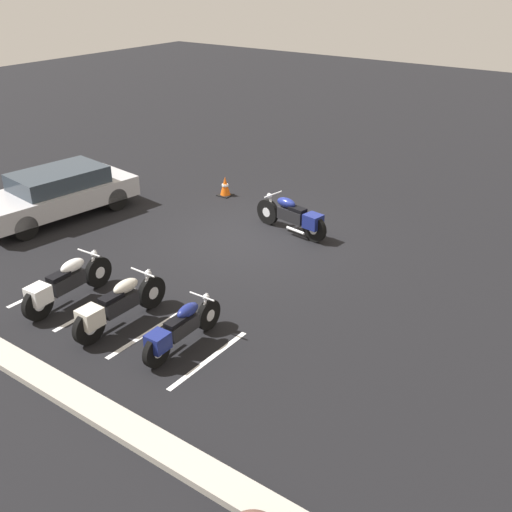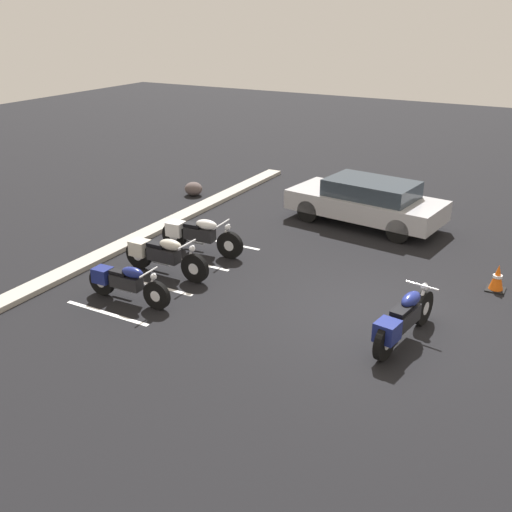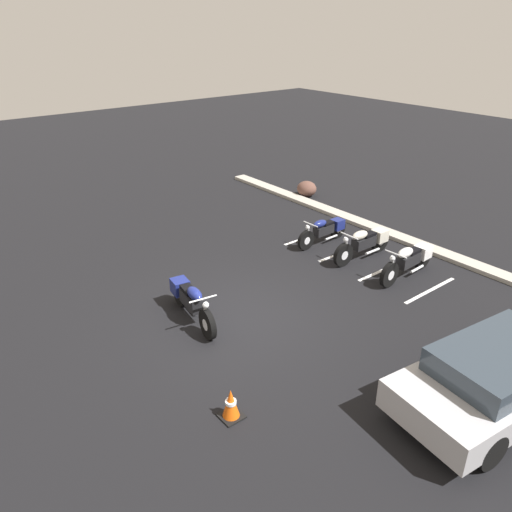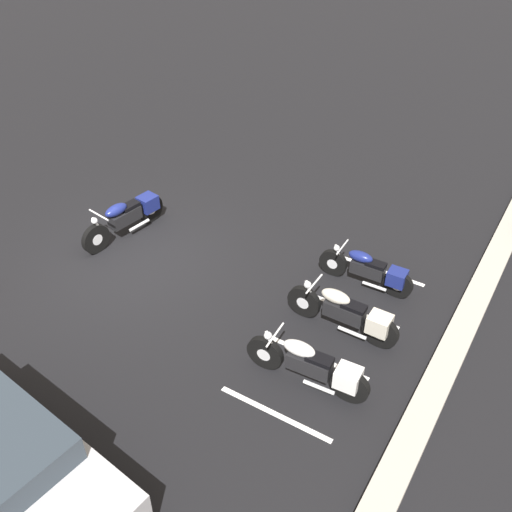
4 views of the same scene
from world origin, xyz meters
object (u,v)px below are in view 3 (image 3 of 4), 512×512
(parked_bike_1, at_px, (365,242))
(car_silver, at_px, (502,374))
(parked_bike_0, at_px, (325,230))
(traffic_cone, at_px, (231,404))
(motorcycle_navy_featured, at_px, (191,300))
(landscape_rock_1, at_px, (307,189))
(parked_bike_2, at_px, (410,260))

(parked_bike_1, xyz_separation_m, car_silver, (5.57, -2.93, 0.20))
(parked_bike_0, relative_size, traffic_cone, 3.44)
(motorcycle_navy_featured, xyz_separation_m, parked_bike_1, (0.36, 5.71, -0.01))
(parked_bike_0, height_order, car_silver, car_silver)
(parked_bike_1, bearing_deg, landscape_rock_1, -116.01)
(landscape_rock_1, bearing_deg, parked_bike_0, -36.66)
(parked_bike_2, height_order, traffic_cone, parked_bike_2)
(motorcycle_navy_featured, relative_size, car_silver, 0.51)
(parked_bike_0, bearing_deg, motorcycle_navy_featured, 9.98)
(motorcycle_navy_featured, xyz_separation_m, parked_bike_0, (-1.11, 5.55, -0.05))
(parked_bike_2, distance_m, landscape_rock_1, 7.04)
(parked_bike_0, distance_m, traffic_cone, 7.98)
(motorcycle_navy_featured, relative_size, landscape_rock_1, 2.95)
(parked_bike_1, xyz_separation_m, landscape_rock_1, (-5.08, 2.53, -0.18))
(car_silver, bearing_deg, motorcycle_navy_featured, 122.36)
(landscape_rock_1, relative_size, traffic_cone, 1.31)
(car_silver, bearing_deg, traffic_cone, 152.45)
(parked_bike_0, distance_m, parked_bike_2, 2.99)
(parked_bike_2, xyz_separation_m, landscape_rock_1, (-6.59, 2.49, -0.18))
(landscape_rock_1, bearing_deg, parked_bike_1, -26.47)
(parked_bike_2, distance_m, car_silver, 5.04)
(parked_bike_1, distance_m, parked_bike_2, 1.51)
(motorcycle_navy_featured, xyz_separation_m, car_silver, (5.93, 2.77, 0.20))
(car_silver, relative_size, landscape_rock_1, 5.78)
(car_silver, distance_m, traffic_cone, 4.82)
(parked_bike_1, xyz_separation_m, parked_bike_2, (1.51, 0.04, 0.00))
(traffic_cone, bearing_deg, parked_bike_0, 122.61)
(parked_bike_2, xyz_separation_m, car_silver, (4.06, -2.97, 0.20))
(parked_bike_0, bearing_deg, landscape_rock_1, -128.02)
(motorcycle_navy_featured, relative_size, traffic_cone, 3.85)
(motorcycle_navy_featured, height_order, parked_bike_0, motorcycle_navy_featured)
(parked_bike_0, xyz_separation_m, traffic_cone, (4.30, -6.72, -0.15))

